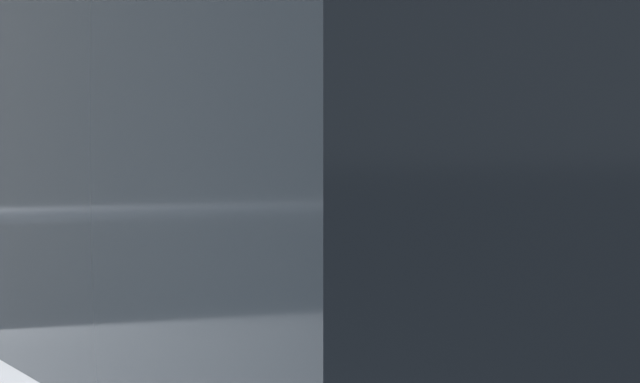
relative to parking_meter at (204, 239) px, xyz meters
name	(u,v)px	position (x,y,z in m)	size (l,w,h in m)	color
parking_meter	(204,239)	(0.00, 0.00, 0.00)	(0.16, 0.17, 1.55)	slate
pedestrian_at_meter	(395,299)	(0.58, 0.06, -0.19)	(0.60, 0.46, 1.63)	#1E233F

